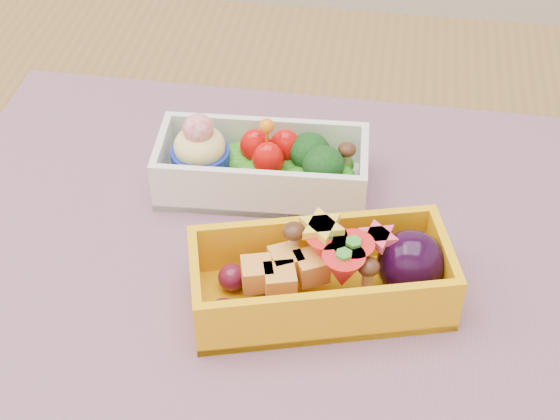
# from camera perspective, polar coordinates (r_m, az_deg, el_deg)

# --- Properties ---
(table) EXTENTS (1.20, 0.80, 0.75)m
(table) POSITION_cam_1_polar(r_m,az_deg,el_deg) (0.72, -2.84, -9.15)
(table) COLOR brown
(table) RESTS_ON ground
(placemat) EXTENTS (0.55, 0.42, 0.00)m
(placemat) POSITION_cam_1_polar(r_m,az_deg,el_deg) (0.65, -0.72, -2.74)
(placemat) COLOR gray
(placemat) RESTS_ON table
(bento_white) EXTENTS (0.17, 0.08, 0.07)m
(bento_white) POSITION_cam_1_polar(r_m,az_deg,el_deg) (0.69, -1.29, 3.02)
(bento_white) COLOR silver
(bento_white) RESTS_ON placemat
(bento_yellow) EXTENTS (0.20, 0.13, 0.06)m
(bento_yellow) POSITION_cam_1_polar(r_m,az_deg,el_deg) (0.59, 3.18, -4.43)
(bento_yellow) COLOR #F4A70C
(bento_yellow) RESTS_ON placemat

